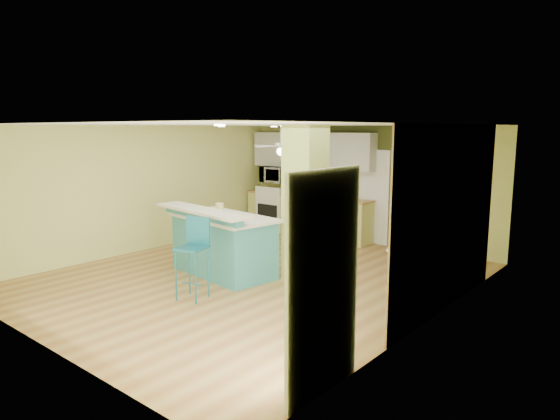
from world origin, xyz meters
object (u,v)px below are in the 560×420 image
object	(u,v)px
peninsula	(223,243)
side_counter	(427,273)
bar_stool	(195,244)
fruit_bowl	(317,195)
canister	(220,208)

from	to	relation	value
peninsula	side_counter	distance (m)	3.35
bar_stool	side_counter	xyz separation A→B (m)	(2.68, 1.93, -0.36)
fruit_bowl	canister	size ratio (longest dim) A/B	1.69
bar_stool	canister	size ratio (longest dim) A/B	7.11
bar_stool	fruit_bowl	xyz separation A→B (m)	(-1.04, 4.46, 0.18)
fruit_bowl	canister	distance (m)	3.20
fruit_bowl	peninsula	bearing A→B (deg)	-82.05
peninsula	canister	bearing A→B (deg)	152.05
bar_stool	fruit_bowl	bearing A→B (deg)	87.57
peninsula	canister	size ratio (longest dim) A/B	13.17
peninsula	bar_stool	size ratio (longest dim) A/B	1.85
bar_stool	side_counter	bearing A→B (deg)	20.28
side_counter	fruit_bowl	xyz separation A→B (m)	(-3.72, 2.52, 0.54)
peninsula	bar_stool	bearing A→B (deg)	-54.63
bar_stool	side_counter	world-z (taller)	bar_stool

